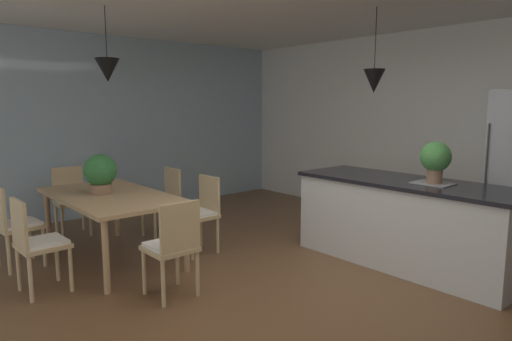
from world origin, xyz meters
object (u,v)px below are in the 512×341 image
at_px(chair_window_end, 71,198).
at_px(kitchen_island, 405,221).
at_px(potted_plant_on_table, 100,172).
at_px(chair_near_right, 37,242).
at_px(dining_table, 111,200).
at_px(potted_plant_on_island, 436,159).
at_px(chair_near_left, 14,223).
at_px(chair_kitchen_end, 173,245).
at_px(chair_far_left, 164,200).
at_px(chair_far_right, 200,211).

bearing_deg(chair_window_end, kitchen_island, 33.53).
relative_size(kitchen_island, potted_plant_on_table, 5.39).
distance_m(chair_near_right, potted_plant_on_table, 1.06).
xyz_separation_m(dining_table, potted_plant_on_island, (2.44, 2.28, 0.49)).
relative_size(chair_near_left, potted_plant_on_island, 2.07).
distance_m(chair_kitchen_end, potted_plant_on_island, 2.65).
distance_m(chair_near_right, potted_plant_on_island, 3.81).
height_order(kitchen_island, potted_plant_on_table, potted_plant_on_table).
distance_m(chair_kitchen_end, kitchen_island, 2.44).
bearing_deg(chair_far_left, dining_table, -64.66).
relative_size(chair_near_right, chair_window_end, 1.00).
relative_size(chair_far_left, chair_far_right, 1.00).
bearing_deg(chair_near_left, chair_window_end, 135.22).
distance_m(chair_kitchen_end, chair_far_left, 1.91).
height_order(chair_kitchen_end, potted_plant_on_table, potted_plant_on_table).
bearing_deg(dining_table, chair_near_right, -64.49).
bearing_deg(dining_table, potted_plant_on_island, 43.04).
xyz_separation_m(chair_far_left, chair_far_right, (0.82, 0.00, 0.00)).
distance_m(chair_window_end, kitchen_island, 4.12).
bearing_deg(chair_far_right, chair_near_left, -115.29).
bearing_deg(chair_near_left, potted_plant_on_island, 47.85).
relative_size(chair_near_left, chair_near_right, 1.00).
xyz_separation_m(dining_table, chair_window_end, (-1.29, 0.00, -0.19)).
xyz_separation_m(chair_kitchen_end, kitchen_island, (0.87, 2.28, -0.01)).
bearing_deg(chair_far_right, chair_near_right, -89.94).
bearing_deg(kitchen_island, chair_far_left, -151.10).
relative_size(chair_far_right, potted_plant_on_table, 2.02).
height_order(chair_near_right, chair_window_end, same).
height_order(chair_far_left, chair_window_end, same).
distance_m(chair_kitchen_end, chair_window_end, 2.57).
bearing_deg(chair_near_left, chair_kitchen_end, 27.12).
relative_size(kitchen_island, potted_plant_on_island, 5.54).
bearing_deg(chair_far_right, potted_plant_on_table, -118.33).
bearing_deg(kitchen_island, chair_near_left, -129.10).
height_order(chair_far_left, kitchen_island, kitchen_island).
relative_size(dining_table, chair_kitchen_end, 2.10).
distance_m(chair_kitchen_end, chair_far_right, 1.23).
bearing_deg(potted_plant_on_table, dining_table, 35.45).
distance_m(chair_far_right, potted_plant_on_table, 1.16).
bearing_deg(chair_window_end, potted_plant_on_island, 31.42).
distance_m(chair_far_left, potted_plant_on_island, 3.26).
xyz_separation_m(chair_near_left, chair_far_right, (0.82, 1.73, 0.00)).
bearing_deg(chair_kitchen_end, chair_far_left, 152.92).
relative_size(dining_table, chair_window_end, 2.10).
distance_m(chair_near_left, kitchen_island, 4.06).
bearing_deg(chair_far_right, chair_kitchen_end, -44.81).
bearing_deg(chair_far_left, potted_plant_on_island, 26.36).
bearing_deg(chair_near_left, chair_near_right, -0.01).
xyz_separation_m(chair_window_end, kitchen_island, (3.44, 2.28, -0.01)).
bearing_deg(chair_near_left, chair_far_right, 64.71).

